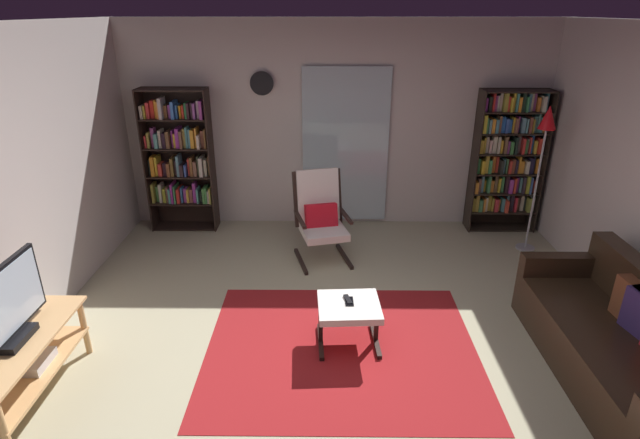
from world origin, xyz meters
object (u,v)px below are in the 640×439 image
bookshelf_near_sofa (507,157)px  floor_lamp_by_shelf (545,135)px  tv_stand (21,360)px  wall_clock (262,83)px  leather_sofa (622,344)px  ottoman (349,311)px  cell_phone (349,301)px  tv_remote (348,299)px  television (5,309)px  lounge_armchair (321,214)px  bookshelf_near_tv (180,157)px

bookshelf_near_sofa → floor_lamp_by_shelf: (0.15, -0.63, 0.43)m
tv_stand → wall_clock: (1.42, 3.34, 1.50)m
bookshelf_near_sofa → leather_sofa: (0.00, -2.91, -0.66)m
ottoman → floor_lamp_by_shelf: (2.23, 1.88, 1.07)m
cell_phone → floor_lamp_by_shelf: size_ratio=0.08×
tv_remote → wall_clock: wall_clock is taller
ottoman → tv_stand: bearing=-164.0°
television → tv_remote: size_ratio=5.99×
bookshelf_near_sofa → leather_sofa: bookshelf_near_sofa is taller
leather_sofa → tv_remote: (-2.10, 0.45, 0.10)m
lounge_armchair → floor_lamp_by_shelf: (2.49, 0.23, 0.86)m
television → lounge_armchair: television is taller
television → floor_lamp_by_shelf: (4.63, 2.58, 0.61)m
tv_remote → floor_lamp_by_shelf: size_ratio=0.08×
leather_sofa → ottoman: leather_sofa is taller
leather_sofa → television: bearing=-176.2°
bookshelf_near_sofa → floor_lamp_by_shelf: bearing=-76.7°
lounge_armchair → cell_phone: 1.64m
television → cell_phone: 2.54m
television → lounge_armchair: bearing=47.7°
tv_stand → leather_sofa: bearing=3.7°
cell_phone → floor_lamp_by_shelf: (2.23, 1.85, 0.99)m
bookshelf_near_sofa → lounge_armchair: size_ratio=1.76×
bookshelf_near_sofa → leather_sofa: size_ratio=0.91×
leather_sofa → cell_phone: size_ratio=14.19×
cell_phone → floor_lamp_by_shelf: floor_lamp_by_shelf is taller
floor_lamp_by_shelf → ottoman: bearing=-139.9°
tv_stand → tv_remote: bearing=17.3°
leather_sofa → ottoman: 2.13m
floor_lamp_by_shelf → cell_phone: bearing=-140.4°
bookshelf_near_sofa → lounge_armchair: (-2.34, -0.86, -0.43)m
television → bookshelf_near_tv: bearing=83.8°
bookshelf_near_tv → ottoman: bookshelf_near_tv is taller
ottoman → leather_sofa: bearing=-10.9°
leather_sofa → ottoman: bearing=169.1°
tv_stand → leather_sofa: size_ratio=0.61×
cell_phone → wall_clock: wall_clock is taller
ottoman → bookshelf_near_sofa: bearing=50.3°
bookshelf_near_tv → wall_clock: bearing=8.1°
television → lounge_armchair: 3.19m
tv_stand → television: (0.00, -0.01, 0.44)m
television → leather_sofa: size_ratio=0.43×
ottoman → wall_clock: size_ratio=1.88×
television → ottoman: 2.54m
ottoman → lounge_armchair: bearing=98.7°
cell_phone → tv_remote: bearing=116.2°
television → floor_lamp_by_shelf: bearing=29.1°
tv_stand → bookshelf_near_tv: (0.35, 3.19, 0.62)m
bookshelf_near_tv → bookshelf_near_sofa: (4.13, 0.01, 0.00)m
television → tv_remote: television is taller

